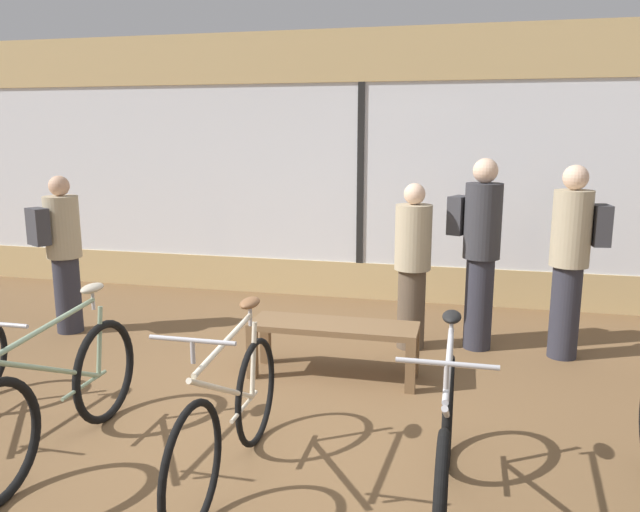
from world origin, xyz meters
The scene contains 10 objects.
ground_plane centered at (0.00, 0.00, 0.00)m, with size 24.00×24.00×0.00m, color brown.
shop_back_wall centered at (0.00, 3.72, 1.64)m, with size 12.00×0.08×3.20m.
bicycle_left centered at (-1.20, -0.51, 0.40)m, with size 0.46×1.81×1.05m.
bicycle_center centered at (-0.05, -0.53, 0.40)m, with size 0.46×1.70×1.04m.
bicycle_right centered at (1.20, -0.53, 0.38)m, with size 0.46×1.71×1.03m.
display_bench centered at (0.22, 1.17, 0.38)m, with size 1.40×0.44×0.47m.
customer_near_rack centered at (1.39, 2.20, 0.98)m, with size 0.56×0.46×1.80m.
customer_by_window centered at (-2.70, 1.71, 0.86)m, with size 0.49×0.56×1.61m.
customer_mid_floor centered at (0.78, 2.06, 0.82)m, with size 0.46×0.46×1.57m.
customer_near_bench centered at (2.18, 2.12, 0.95)m, with size 0.51×0.37×1.76m.
Camera 1 is at (1.25, -3.70, 2.05)m, focal length 35.00 mm.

